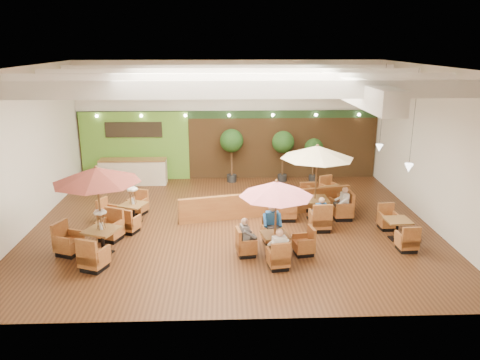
{
  "coord_description": "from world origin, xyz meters",
  "views": [
    {
      "loc": [
        -0.31,
        -15.62,
        6.29
      ],
      "look_at": [
        0.3,
        0.5,
        1.5
      ],
      "focal_mm": 35.0,
      "sensor_mm": 36.0,
      "label": 1
    }
  ],
  "objects_px": {
    "table_4": "(397,230)",
    "table_5": "(327,197)",
    "diner_1": "(272,221)",
    "booth_divider": "(267,204)",
    "diner_2": "(246,233)",
    "topiary_0": "(232,143)",
    "table_2": "(316,169)",
    "diner_3": "(321,210)",
    "table_1": "(276,204)",
    "table_0": "(96,192)",
    "diner_4": "(343,200)",
    "table_3": "(127,211)",
    "diner_0": "(279,244)",
    "topiary_2": "(314,150)",
    "service_counter": "(133,172)",
    "topiary_1": "(283,144)"
  },
  "relations": [
    {
      "from": "diner_3",
      "to": "table_4",
      "type": "bearing_deg",
      "value": -27.47
    },
    {
      "from": "table_2",
      "to": "diner_3",
      "type": "relative_size",
      "value": 3.7
    },
    {
      "from": "table_2",
      "to": "diner_3",
      "type": "xyz_separation_m",
      "value": [
        0.0,
        -1.04,
        -1.17
      ]
    },
    {
      "from": "topiary_2",
      "to": "diner_4",
      "type": "distance_m",
      "value": 5.02
    },
    {
      "from": "table_5",
      "to": "table_3",
      "type": "bearing_deg",
      "value": 167.99
    },
    {
      "from": "table_0",
      "to": "diner_4",
      "type": "distance_m",
      "value": 8.66
    },
    {
      "from": "topiary_0",
      "to": "diner_1",
      "type": "relative_size",
      "value": 2.9
    },
    {
      "from": "table_1",
      "to": "table_3",
      "type": "height_order",
      "value": "table_1"
    },
    {
      "from": "table_1",
      "to": "topiary_2",
      "type": "xyz_separation_m",
      "value": [
        2.64,
        7.87,
        -0.15
      ]
    },
    {
      "from": "table_3",
      "to": "diner_0",
      "type": "distance_m",
      "value": 6.26
    },
    {
      "from": "table_1",
      "to": "diner_2",
      "type": "height_order",
      "value": "table_1"
    },
    {
      "from": "booth_divider",
      "to": "topiary_0",
      "type": "bearing_deg",
      "value": 92.57
    },
    {
      "from": "table_3",
      "to": "table_4",
      "type": "height_order",
      "value": "table_3"
    },
    {
      "from": "service_counter",
      "to": "topiary_0",
      "type": "bearing_deg",
      "value": 2.55
    },
    {
      "from": "service_counter",
      "to": "table_5",
      "type": "relative_size",
      "value": 1.14
    },
    {
      "from": "table_2",
      "to": "topiary_1",
      "type": "distance_m",
      "value": 4.99
    },
    {
      "from": "table_2",
      "to": "table_5",
      "type": "bearing_deg",
      "value": 60.89
    },
    {
      "from": "table_1",
      "to": "topiary_2",
      "type": "distance_m",
      "value": 8.3
    },
    {
      "from": "table_4",
      "to": "topiary_1",
      "type": "xyz_separation_m",
      "value": [
        -2.94,
        6.84,
        1.43
      ]
    },
    {
      "from": "service_counter",
      "to": "topiary_2",
      "type": "height_order",
      "value": "topiary_2"
    },
    {
      "from": "service_counter",
      "to": "table_5",
      "type": "height_order",
      "value": "service_counter"
    },
    {
      "from": "table_1",
      "to": "table_5",
      "type": "height_order",
      "value": "table_1"
    },
    {
      "from": "service_counter",
      "to": "diner_1",
      "type": "relative_size",
      "value": 3.5
    },
    {
      "from": "service_counter",
      "to": "diner_0",
      "type": "relative_size",
      "value": 3.84
    },
    {
      "from": "diner_1",
      "to": "diner_3",
      "type": "distance_m",
      "value": 2.03
    },
    {
      "from": "table_4",
      "to": "diner_2",
      "type": "xyz_separation_m",
      "value": [
        -5.03,
        -1.03,
        0.41
      ]
    },
    {
      "from": "table_5",
      "to": "diner_4",
      "type": "height_order",
      "value": "diner_4"
    },
    {
      "from": "diner_1",
      "to": "booth_divider",
      "type": "bearing_deg",
      "value": -93.14
    },
    {
      "from": "diner_3",
      "to": "topiary_1",
      "type": "bearing_deg",
      "value": 87.39
    },
    {
      "from": "topiary_1",
      "to": "diner_1",
      "type": "distance_m",
      "value": 7.16
    },
    {
      "from": "table_1",
      "to": "diner_2",
      "type": "bearing_deg",
      "value": 170.77
    },
    {
      "from": "diner_1",
      "to": "diner_2",
      "type": "height_order",
      "value": "diner_1"
    },
    {
      "from": "topiary_0",
      "to": "diner_1",
      "type": "distance_m",
      "value": 7.16
    },
    {
      "from": "diner_2",
      "to": "topiary_0",
      "type": "bearing_deg",
      "value": 169.67
    },
    {
      "from": "table_0",
      "to": "table_3",
      "type": "relative_size",
      "value": 1.14
    },
    {
      "from": "table_3",
      "to": "diner_4",
      "type": "bearing_deg",
      "value": 23.0
    },
    {
      "from": "table_1",
      "to": "diner_1",
      "type": "height_order",
      "value": "table_1"
    },
    {
      "from": "table_2",
      "to": "table_5",
      "type": "distance_m",
      "value": 2.31
    },
    {
      "from": "diner_2",
      "to": "service_counter",
      "type": "bearing_deg",
      "value": -160.46
    },
    {
      "from": "table_1",
      "to": "diner_4",
      "type": "relative_size",
      "value": 3.09
    },
    {
      "from": "table_4",
      "to": "diner_1",
      "type": "height_order",
      "value": "diner_1"
    },
    {
      "from": "service_counter",
      "to": "table_2",
      "type": "distance_m",
      "value": 8.92
    },
    {
      "from": "booth_divider",
      "to": "table_3",
      "type": "relative_size",
      "value": 2.58
    },
    {
      "from": "table_1",
      "to": "table_4",
      "type": "bearing_deg",
      "value": 4.74
    },
    {
      "from": "diner_0",
      "to": "diner_4",
      "type": "distance_m",
      "value": 4.72
    },
    {
      "from": "table_0",
      "to": "table_1",
      "type": "relative_size",
      "value": 1.22
    },
    {
      "from": "table_0",
      "to": "table_2",
      "type": "distance_m",
      "value": 7.59
    },
    {
      "from": "diner_3",
      "to": "diner_4",
      "type": "xyz_separation_m",
      "value": [
        1.04,
        1.04,
        0.01
      ]
    },
    {
      "from": "table_4",
      "to": "table_5",
      "type": "bearing_deg",
      "value": 111.95
    },
    {
      "from": "diner_1",
      "to": "diner_3",
      "type": "xyz_separation_m",
      "value": [
        1.77,
        0.99,
        -0.03
      ]
    }
  ]
}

